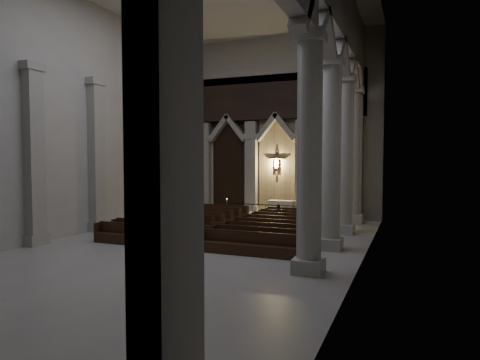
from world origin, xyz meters
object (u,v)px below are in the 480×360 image
(altar, at_px, (281,207))
(candle_stand_left, at_px, (227,212))
(worshipper, at_px, (278,215))
(candle_stand_right, at_px, (312,214))
(pews, at_px, (229,227))
(altar_rail, at_px, (266,209))

(altar, relative_size, candle_stand_left, 1.44)
(altar, height_order, worshipper, worshipper)
(candle_stand_right, height_order, pews, candle_stand_right)
(pews, bearing_deg, candle_stand_right, 64.07)
(altar_rail, bearing_deg, candle_stand_right, 4.79)
(worshipper, bearing_deg, candle_stand_right, 83.48)
(altar_rail, bearing_deg, altar, 61.77)
(altar_rail, height_order, pews, pews)
(altar, height_order, candle_stand_right, candle_stand_right)
(candle_stand_right, bearing_deg, altar_rail, -175.21)
(altar, bearing_deg, pews, -95.45)
(candle_stand_left, height_order, candle_stand_right, candle_stand_right)
(candle_stand_left, xyz_separation_m, worshipper, (4.22, -2.42, 0.30))
(altar, relative_size, altar_rail, 0.38)
(candle_stand_left, relative_size, worshipper, 0.97)
(candle_stand_right, xyz_separation_m, worshipper, (-1.27, -3.13, 0.24))
(candle_stand_left, relative_size, candle_stand_right, 0.85)
(altar, xyz_separation_m, pews, (-0.68, -7.15, -0.30))
(candle_stand_left, bearing_deg, altar_rail, 10.30)
(altar, distance_m, altar_rail, 1.44)
(altar_rail, bearing_deg, worshipper, -59.29)
(altar, height_order, pews, altar)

